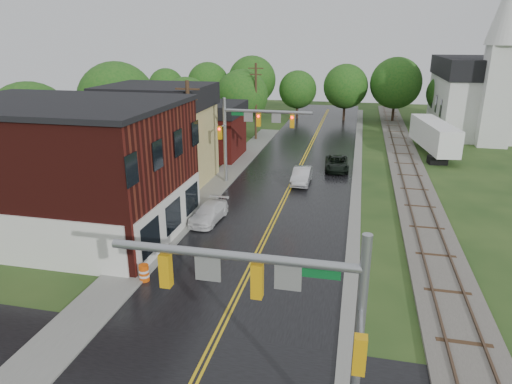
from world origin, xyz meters
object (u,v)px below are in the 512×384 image
(church, at_px, (483,88))
(semi_trailer, at_px, (434,135))
(traffic_signal_near, at_px, (283,300))
(sedan_silver, at_px, (302,176))
(traffic_signal_far, at_px, (250,126))
(utility_pole_b, at_px, (190,140))
(pickup_white, at_px, (209,213))
(utility_pole_c, at_px, (256,100))
(tree_left_c, at_px, (187,105))
(tree_left_b, at_px, (118,103))
(construction_barrel, at_px, (144,273))
(tree_left_e, at_px, (243,97))
(tree_left_a, at_px, (33,128))
(brick_building, at_px, (64,169))
(suv_dark, at_px, (337,164))

(church, relative_size, semi_trailer, 1.85)
(traffic_signal_near, distance_m, sedan_silver, 26.56)
(traffic_signal_far, height_order, semi_trailer, traffic_signal_far)
(church, bearing_deg, utility_pole_b, -130.18)
(church, bearing_deg, pickup_white, -124.46)
(utility_pole_c, distance_m, tree_left_c, 8.16)
(semi_trailer, bearing_deg, tree_left_b, -163.34)
(traffic_signal_near, relative_size, construction_barrel, 8.06)
(utility_pole_c, xyz_separation_m, tree_left_e, (-2.05, 1.90, 0.09))
(utility_pole_c, distance_m, semi_trailer, 20.20)
(tree_left_a, bearing_deg, church, 38.63)
(traffic_signal_near, xyz_separation_m, tree_left_e, (-12.32, 43.90, -0.16))
(church, bearing_deg, sedan_silver, -126.80)
(traffic_signal_near, relative_size, tree_left_c, 0.96)
(tree_left_a, height_order, tree_left_e, tree_left_a)
(brick_building, distance_m, traffic_signal_far, 15.03)
(tree_left_c, bearing_deg, pickup_white, -66.04)
(utility_pole_b, xyz_separation_m, semi_trailer, (19.82, 19.14, -2.64))
(brick_building, relative_size, construction_barrel, 15.71)
(utility_pole_c, xyz_separation_m, semi_trailer, (19.82, -2.86, -2.64))
(tree_left_a, bearing_deg, tree_left_c, 71.57)
(traffic_signal_far, height_order, tree_left_a, tree_left_a)
(traffic_signal_near, distance_m, construction_barrel, 12.50)
(tree_left_a, xyz_separation_m, tree_left_b, (2.00, 10.00, 0.60))
(pickup_white, relative_size, semi_trailer, 0.38)
(utility_pole_c, distance_m, suv_dark, 15.70)
(tree_left_b, relative_size, semi_trailer, 0.90)
(church, relative_size, traffic_signal_far, 2.72)
(traffic_signal_near, distance_m, traffic_signal_far, 25.94)
(traffic_signal_far, relative_size, utility_pole_c, 0.82)
(traffic_signal_far, relative_size, semi_trailer, 0.68)
(tree_left_c, xyz_separation_m, tree_left_e, (5.00, 6.00, 0.30))
(traffic_signal_near, xyz_separation_m, utility_pole_b, (-10.27, 20.00, -0.25))
(construction_barrel, bearing_deg, sedan_silver, 72.21)
(sedan_silver, bearing_deg, construction_barrel, -107.74)
(traffic_signal_near, bearing_deg, utility_pole_c, 103.74)
(tree_left_e, bearing_deg, sedan_silver, -61.58)
(sedan_silver, relative_size, pickup_white, 1.01)
(church, height_order, tree_left_b, church)
(tree_left_e, xyz_separation_m, suv_dark, (12.33, -13.04, -4.18))
(suv_dark, bearing_deg, utility_pole_c, 128.67)
(pickup_white, bearing_deg, suv_dark, 66.63)
(tree_left_b, bearing_deg, tree_left_e, 57.26)
(church, xyz_separation_m, pickup_white, (-24.28, -35.37, -5.24))
(traffic_signal_far, height_order, tree_left_b, tree_left_b)
(utility_pole_b, distance_m, construction_barrel, 12.86)
(sedan_silver, height_order, pickup_white, sedan_silver)
(brick_building, distance_m, tree_left_a, 10.14)
(traffic_signal_far, relative_size, tree_left_e, 0.90)
(traffic_signal_near, height_order, utility_pole_b, utility_pole_b)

